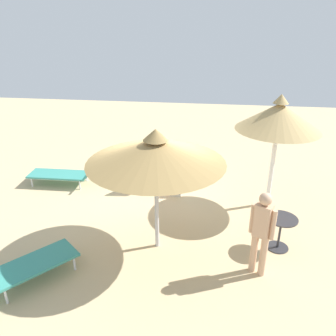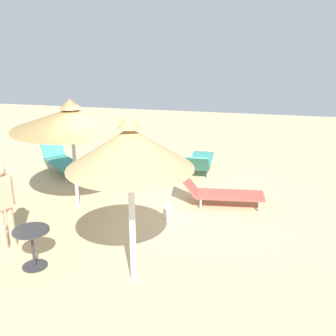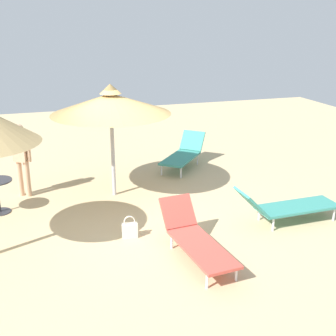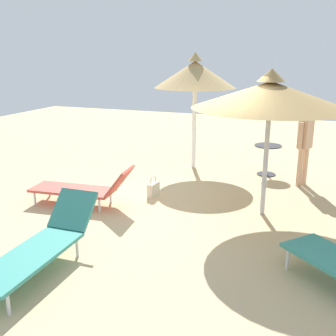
{
  "view_description": "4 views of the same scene",
  "coord_description": "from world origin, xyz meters",
  "px_view_note": "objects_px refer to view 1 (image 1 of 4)",
  "views": [
    {
      "loc": [
        7.19,
        1.18,
        4.52
      ],
      "look_at": [
        -0.85,
        0.12,
        0.89
      ],
      "focal_mm": 36.12,
      "sensor_mm": 36.0,
      "label": 1
    },
    {
      "loc": [
        -2.68,
        8.63,
        4.17
      ],
      "look_at": [
        -0.9,
        -0.0,
        1.11
      ],
      "focal_mm": 44.02,
      "sensor_mm": 36.0,
      "label": 2
    },
    {
      "loc": [
        -8.51,
        1.93,
        4.0
      ],
      "look_at": [
        -0.38,
        -0.65,
        1.12
      ],
      "focal_mm": 47.52,
      "sensor_mm": 36.0,
      "label": 3
    },
    {
      "loc": [
        2.1,
        -6.89,
        2.87
      ],
      "look_at": [
        -0.32,
        -0.55,
        0.92
      ],
      "focal_mm": 42.61,
      "sensor_mm": 36.0,
      "label": 4
    }
  ],
  "objects_px": {
    "lounge_chair_near_right": "(149,167)",
    "side_table_round": "(281,228)",
    "handbag": "(175,191)",
    "parasol_umbrella_center": "(156,151)",
    "parasol_umbrella_edge": "(279,117)",
    "lounge_chair_front": "(68,173)",
    "lounge_chair_far_left": "(20,267)",
    "person_standing_near_left": "(262,229)"
  },
  "relations": [
    {
      "from": "handbag",
      "to": "parasol_umbrella_center",
      "type": "bearing_deg",
      "value": -3.54
    },
    {
      "from": "handbag",
      "to": "lounge_chair_far_left",
      "type": "bearing_deg",
      "value": -32.95
    },
    {
      "from": "parasol_umbrella_center",
      "to": "handbag",
      "type": "relative_size",
      "value": 6.04
    },
    {
      "from": "parasol_umbrella_edge",
      "to": "person_standing_near_left",
      "type": "relative_size",
      "value": 1.67
    },
    {
      "from": "parasol_umbrella_center",
      "to": "side_table_round",
      "type": "height_order",
      "value": "parasol_umbrella_center"
    },
    {
      "from": "parasol_umbrella_edge",
      "to": "lounge_chair_near_right",
      "type": "height_order",
      "value": "parasol_umbrella_edge"
    },
    {
      "from": "lounge_chair_near_right",
      "to": "parasol_umbrella_center",
      "type": "bearing_deg",
      "value": 13.53
    },
    {
      "from": "person_standing_near_left",
      "to": "handbag",
      "type": "height_order",
      "value": "person_standing_near_left"
    },
    {
      "from": "parasol_umbrella_center",
      "to": "lounge_chair_far_left",
      "type": "bearing_deg",
      "value": -57.16
    },
    {
      "from": "lounge_chair_far_left",
      "to": "person_standing_near_left",
      "type": "distance_m",
      "value": 4.44
    },
    {
      "from": "lounge_chair_far_left",
      "to": "person_standing_near_left",
      "type": "height_order",
      "value": "person_standing_near_left"
    },
    {
      "from": "lounge_chair_front",
      "to": "lounge_chair_near_right",
      "type": "distance_m",
      "value": 2.37
    },
    {
      "from": "lounge_chair_near_right",
      "to": "side_table_round",
      "type": "distance_m",
      "value": 4.54
    },
    {
      "from": "parasol_umbrella_center",
      "to": "lounge_chair_near_right",
      "type": "height_order",
      "value": "parasol_umbrella_center"
    },
    {
      "from": "person_standing_near_left",
      "to": "handbag",
      "type": "relative_size",
      "value": 3.86
    },
    {
      "from": "parasol_umbrella_edge",
      "to": "lounge_chair_far_left",
      "type": "relative_size",
      "value": 1.55
    },
    {
      "from": "parasol_umbrella_edge",
      "to": "handbag",
      "type": "xyz_separation_m",
      "value": [
        -0.1,
        -2.46,
        -2.2
      ]
    },
    {
      "from": "side_table_round",
      "to": "lounge_chair_far_left",
      "type": "bearing_deg",
      "value": -70.32
    },
    {
      "from": "lounge_chair_front",
      "to": "person_standing_near_left",
      "type": "xyz_separation_m",
      "value": [
        3.14,
        5.08,
        0.63
      ]
    },
    {
      "from": "lounge_chair_near_right",
      "to": "person_standing_near_left",
      "type": "relative_size",
      "value": 1.2
    },
    {
      "from": "lounge_chair_front",
      "to": "handbag",
      "type": "distance_m",
      "value": 3.21
    },
    {
      "from": "lounge_chair_far_left",
      "to": "person_standing_near_left",
      "type": "xyz_separation_m",
      "value": [
        -0.89,
        4.3,
        0.6
      ]
    },
    {
      "from": "lounge_chair_near_right",
      "to": "handbag",
      "type": "relative_size",
      "value": 4.63
    },
    {
      "from": "lounge_chair_front",
      "to": "person_standing_near_left",
      "type": "bearing_deg",
      "value": 58.28
    },
    {
      "from": "lounge_chair_front",
      "to": "lounge_chair_far_left",
      "type": "height_order",
      "value": "lounge_chair_far_left"
    },
    {
      "from": "lounge_chair_far_left",
      "to": "side_table_round",
      "type": "height_order",
      "value": "lounge_chair_far_left"
    },
    {
      "from": "lounge_chair_front",
      "to": "lounge_chair_far_left",
      "type": "xyz_separation_m",
      "value": [
        4.03,
        0.77,
        0.03
      ]
    },
    {
      "from": "parasol_umbrella_edge",
      "to": "person_standing_near_left",
      "type": "xyz_separation_m",
      "value": [
        2.73,
        -0.57,
        -1.36
      ]
    },
    {
      "from": "person_standing_near_left",
      "to": "handbag",
      "type": "distance_m",
      "value": 3.51
    },
    {
      "from": "parasol_umbrella_edge",
      "to": "lounge_chair_near_right",
      "type": "bearing_deg",
      "value": -108.8
    },
    {
      "from": "parasol_umbrella_center",
      "to": "side_table_round",
      "type": "bearing_deg",
      "value": 95.88
    },
    {
      "from": "person_standing_near_left",
      "to": "side_table_round",
      "type": "bearing_deg",
      "value": 147.48
    },
    {
      "from": "lounge_chair_far_left",
      "to": "handbag",
      "type": "relative_size",
      "value": 4.17
    },
    {
      "from": "parasol_umbrella_edge",
      "to": "person_standing_near_left",
      "type": "height_order",
      "value": "parasol_umbrella_edge"
    },
    {
      "from": "lounge_chair_front",
      "to": "lounge_chair_far_left",
      "type": "bearing_deg",
      "value": 10.87
    },
    {
      "from": "parasol_umbrella_center",
      "to": "lounge_chair_near_right",
      "type": "distance_m",
      "value": 3.86
    },
    {
      "from": "lounge_chair_near_right",
      "to": "handbag",
      "type": "xyz_separation_m",
      "value": [
        1.05,
        0.94,
        -0.2
      ]
    },
    {
      "from": "lounge_chair_far_left",
      "to": "side_table_round",
      "type": "distance_m",
      "value": 5.14
    },
    {
      "from": "person_standing_near_left",
      "to": "lounge_chair_front",
      "type": "bearing_deg",
      "value": -121.72
    },
    {
      "from": "lounge_chair_near_right",
      "to": "side_table_round",
      "type": "height_order",
      "value": "lounge_chair_near_right"
    },
    {
      "from": "person_standing_near_left",
      "to": "handbag",
      "type": "xyz_separation_m",
      "value": [
        -2.83,
        -1.89,
        -0.84
      ]
    },
    {
      "from": "lounge_chair_front",
      "to": "side_table_round",
      "type": "height_order",
      "value": "lounge_chair_front"
    }
  ]
}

